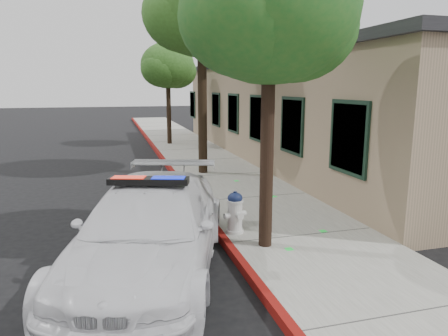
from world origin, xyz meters
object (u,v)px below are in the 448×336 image
fire_hydrant (235,212)px  street_tree_far (168,68)px  street_tree_near (270,15)px  clapboard_building (318,109)px  police_car (150,230)px  street_tree_mid (202,14)px

fire_hydrant → street_tree_far: street_tree_far is taller
street_tree_near → street_tree_far: size_ratio=1.07×
clapboard_building → police_car: size_ratio=3.66×
street_tree_near → street_tree_mid: 6.98m
clapboard_building → street_tree_mid: bearing=-156.7°
fire_hydrant → street_tree_mid: bearing=70.2°
clapboard_building → street_tree_near: (-5.98, -9.30, 2.13)m
street_tree_far → street_tree_mid: bearing=-89.5°
fire_hydrant → street_tree_mid: size_ratio=0.12×
clapboard_building → street_tree_near: 11.26m
clapboard_building → street_tree_near: size_ratio=3.80×
fire_hydrant → street_tree_near: bearing=-79.1°
street_tree_near → street_tree_mid: street_tree_mid is taller
street_tree_near → street_tree_far: bearing=88.9°
clapboard_building → fire_hydrant: size_ratio=24.24×
fire_hydrant → police_car: bearing=-160.9°
clapboard_building → street_tree_mid: (-5.63, -2.42, 3.28)m
street_tree_near → street_tree_far: street_tree_near is taller
street_tree_far → police_car: bearing=-99.4°
street_tree_near → fire_hydrant: bearing=114.0°
street_tree_mid → street_tree_near: bearing=-93.0°
police_car → fire_hydrant: size_ratio=6.62×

